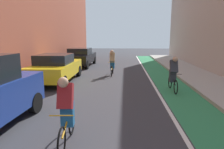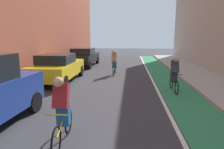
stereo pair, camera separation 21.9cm
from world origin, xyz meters
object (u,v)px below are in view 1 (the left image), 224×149
at_px(parked_sedan_black, 81,57).
at_px(cyclist_far, 112,63).
at_px(parked_sedan_yellow_cab, 56,68).
at_px(cyclist_trailing, 173,74).
at_px(cyclist_mid, 66,109).

height_order(parked_sedan_black, cyclist_far, cyclist_far).
bearing_deg(parked_sedan_yellow_cab, cyclist_trailing, -14.31).
bearing_deg(parked_sedan_black, cyclist_trailing, -52.33).
distance_m(parked_sedan_black, cyclist_far, 4.97).
relative_size(cyclist_trailing, cyclist_far, 0.96).
bearing_deg(parked_sedan_yellow_cab, cyclist_mid, -68.94).
distance_m(parked_sedan_yellow_cab, parked_sedan_black, 6.19).
height_order(parked_sedan_yellow_cab, parked_sedan_black, same).
distance_m(cyclist_mid, cyclist_trailing, 6.01).
xyz_separation_m(parked_sedan_yellow_cab, parked_sedan_black, (-0.00, 6.19, 0.00)).
distance_m(cyclist_mid, cyclist_far, 8.62).
bearing_deg(cyclist_mid, parked_sedan_yellow_cab, 111.06).
relative_size(parked_sedan_yellow_cab, cyclist_far, 2.56).
bearing_deg(cyclist_trailing, cyclist_far, 129.08).
distance_m(parked_sedan_black, cyclist_mid, 12.85).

